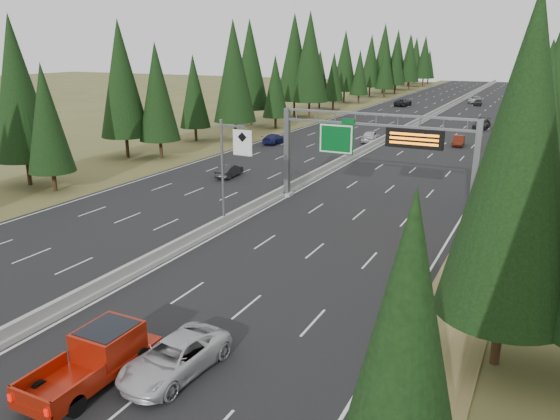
# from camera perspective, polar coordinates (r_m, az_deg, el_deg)

# --- Properties ---
(road) EXTENTS (32.00, 260.00, 0.08)m
(road) POSITION_cam_1_polar(r_m,az_deg,el_deg) (91.09, 13.13, 8.21)
(road) COLOR black
(road) RESTS_ON ground
(shoulder_right) EXTENTS (3.60, 260.00, 0.06)m
(shoulder_right) POSITION_cam_1_polar(r_m,az_deg,el_deg) (88.69, 24.41, 6.91)
(shoulder_right) COLOR olive
(shoulder_right) RESTS_ON ground
(shoulder_left) EXTENTS (3.60, 260.00, 0.06)m
(shoulder_left) POSITION_cam_1_polar(r_m,az_deg,el_deg) (96.76, 2.74, 9.10)
(shoulder_left) COLOR brown
(shoulder_left) RESTS_ON ground
(median_barrier) EXTENTS (0.70, 260.00, 0.85)m
(median_barrier) POSITION_cam_1_polar(r_m,az_deg,el_deg) (91.04, 13.14, 8.44)
(median_barrier) COLOR gray
(median_barrier) RESTS_ON road
(sign_gantry) EXTENTS (16.75, 0.98, 7.80)m
(sign_gantry) POSITION_cam_1_polar(r_m,az_deg,el_deg) (44.92, 10.62, 6.53)
(sign_gantry) COLOR slate
(sign_gantry) RESTS_ON road
(hov_sign_pole) EXTENTS (2.80, 0.50, 8.00)m
(hov_sign_pole) POSITION_cam_1_polar(r_m,az_deg,el_deg) (39.41, -5.35, 4.51)
(hov_sign_pole) COLOR slate
(hov_sign_pole) RESTS_ON road
(tree_row_left) EXTENTS (11.83, 241.87, 19.00)m
(tree_row_left) POSITION_cam_1_polar(r_m,az_deg,el_deg) (95.12, -0.32, 14.59)
(tree_row_left) COLOR black
(tree_row_left) RESTS_ON ground
(silver_minivan) EXTENTS (2.83, 5.43, 1.46)m
(silver_minivan) POSITION_cam_1_polar(r_m,az_deg,el_deg) (23.63, -10.95, -14.89)
(silver_minivan) COLOR silver
(silver_minivan) RESTS_ON road
(red_pickup) EXTENTS (2.18, 6.09, 1.99)m
(red_pickup) POSITION_cam_1_polar(r_m,az_deg,el_deg) (23.99, -18.24, -13.94)
(red_pickup) COLOR black
(red_pickup) RESTS_ON road
(car_ahead_green) EXTENTS (1.93, 4.76, 1.62)m
(car_ahead_green) POSITION_cam_1_polar(r_m,az_deg,el_deg) (77.60, 13.49, 7.36)
(car_ahead_green) COLOR #14583D
(car_ahead_green) RESTS_ON road
(car_ahead_dkred) EXTENTS (1.74, 4.10, 1.32)m
(car_ahead_dkred) POSITION_cam_1_polar(r_m,az_deg,el_deg) (77.68, 18.17, 6.89)
(car_ahead_dkred) COLOR #4E170B
(car_ahead_dkred) RESTS_ON road
(car_ahead_dkgrey) EXTENTS (2.48, 5.39, 1.53)m
(car_ahead_dkgrey) POSITION_cam_1_polar(r_m,az_deg,el_deg) (94.96, 20.34, 8.43)
(car_ahead_dkgrey) COLOR black
(car_ahead_dkgrey) RESTS_ON road
(car_ahead_white) EXTENTS (3.17, 5.95, 1.59)m
(car_ahead_white) POSITION_cam_1_polar(r_m,az_deg,el_deg) (137.11, 19.68, 10.82)
(car_ahead_white) COLOR #B2B2B2
(car_ahead_white) RESTS_ON road
(car_ahead_far) EXTENTS (1.99, 4.30, 1.43)m
(car_ahead_far) POSITION_cam_1_polar(r_m,az_deg,el_deg) (131.76, 19.96, 10.54)
(car_ahead_far) COLOR black
(car_ahead_far) RESTS_ON road
(car_onc_near) EXTENTS (1.72, 4.08, 1.31)m
(car_onc_near) POSITION_cam_1_polar(r_m,az_deg,el_deg) (56.35, -5.32, 4.12)
(car_onc_near) COLOR black
(car_onc_near) RESTS_ON road
(car_onc_blue) EXTENTS (1.98, 4.64, 1.33)m
(car_onc_blue) POSITION_cam_1_polar(r_m,az_deg,el_deg) (75.42, -0.59, 7.45)
(car_onc_blue) COLOR #161A4E
(car_onc_blue) RESTS_ON road
(car_onc_white) EXTENTS (2.39, 5.00, 1.65)m
(car_onc_white) POSITION_cam_1_polar(r_m,az_deg,el_deg) (77.45, 9.45, 7.59)
(car_onc_white) COLOR #B7B7B7
(car_onc_white) RESTS_ON road
(car_onc_far) EXTENTS (2.96, 5.97, 1.63)m
(car_onc_far) POSITION_cam_1_polar(r_m,az_deg,el_deg) (126.00, 12.73, 10.93)
(car_onc_far) COLOR black
(car_onc_far) RESTS_ON road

